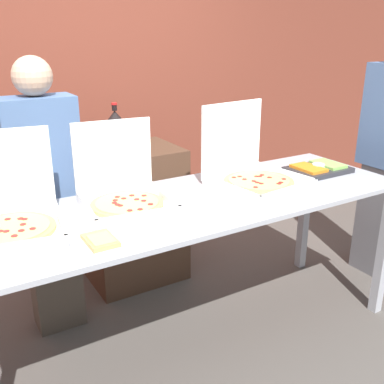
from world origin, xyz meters
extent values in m
plane|color=#514C47|center=(0.00, 0.00, 0.00)|extent=(16.00, 16.00, 0.00)
cube|color=brown|center=(0.00, 1.70, 1.40)|extent=(10.00, 0.06, 2.80)
cube|color=#A8AAB2|center=(0.00, 0.00, 0.88)|extent=(2.50, 0.80, 0.02)
cube|color=#A8AAB2|center=(1.20, -0.35, 0.43)|extent=(0.06, 0.06, 0.87)
cube|color=#A8AAB2|center=(1.20, 0.35, 0.43)|extent=(0.06, 0.06, 0.87)
cube|color=white|center=(-0.34, 0.06, 0.90)|extent=(0.46, 0.46, 0.02)
cube|color=white|center=(-0.36, -0.14, 0.93)|extent=(0.42, 0.06, 0.04)
cube|color=white|center=(-0.54, 0.08, 0.93)|extent=(0.06, 0.42, 0.04)
cube|color=white|center=(-0.14, 0.04, 0.93)|extent=(0.06, 0.42, 0.04)
cube|color=white|center=(-0.32, 0.28, 1.11)|extent=(0.42, 0.06, 0.40)
cylinder|color=tan|center=(-0.34, 0.06, 0.92)|extent=(0.37, 0.37, 0.02)
cylinder|color=#EFCC70|center=(-0.34, 0.06, 0.93)|extent=(0.32, 0.32, 0.00)
cylinder|color=maroon|center=(-0.29, 0.07, 0.94)|extent=(0.03, 0.03, 0.00)
cylinder|color=maroon|center=(-0.23, 0.10, 0.94)|extent=(0.03, 0.03, 0.00)
cylinder|color=maroon|center=(-0.29, 0.13, 0.94)|extent=(0.03, 0.03, 0.00)
cylinder|color=maroon|center=(-0.34, 0.11, 0.94)|extent=(0.03, 0.03, 0.00)
cylinder|color=maroon|center=(-0.36, 0.15, 0.94)|extent=(0.03, 0.03, 0.00)
cylinder|color=maroon|center=(-0.39, 0.11, 0.94)|extent=(0.03, 0.03, 0.00)
cylinder|color=maroon|center=(-0.40, 0.08, 0.94)|extent=(0.03, 0.03, 0.00)
cylinder|color=maroon|center=(-0.40, 0.05, 0.94)|extent=(0.03, 0.03, 0.00)
cylinder|color=maroon|center=(-0.39, 0.03, 0.94)|extent=(0.03, 0.03, 0.00)
cylinder|color=maroon|center=(-0.38, -0.05, 0.94)|extent=(0.03, 0.03, 0.00)
cylinder|color=maroon|center=(-0.33, -0.07, 0.94)|extent=(0.03, 0.03, 0.00)
cylinder|color=maroon|center=(-0.26, -0.03, 0.94)|extent=(0.03, 0.03, 0.00)
cylinder|color=maroon|center=(-0.27, 0.03, 0.94)|extent=(0.03, 0.03, 0.00)
cube|color=white|center=(0.45, 0.00, 0.90)|extent=(0.52, 0.52, 0.02)
cube|color=white|center=(0.48, -0.23, 0.93)|extent=(0.46, 0.07, 0.04)
cube|color=white|center=(0.23, -0.03, 0.93)|extent=(0.07, 0.46, 0.04)
cube|color=white|center=(0.67, 0.02, 0.93)|extent=(0.07, 0.46, 0.04)
cube|color=white|center=(0.42, 0.23, 1.13)|extent=(0.46, 0.07, 0.44)
cylinder|color=tan|center=(0.45, 0.00, 0.92)|extent=(0.41, 0.41, 0.02)
cylinder|color=#EFCC70|center=(0.45, 0.00, 0.93)|extent=(0.35, 0.35, 0.00)
cylinder|color=maroon|center=(0.53, 0.00, 0.94)|extent=(0.03, 0.03, 0.00)
cylinder|color=maroon|center=(0.52, 0.06, 0.94)|extent=(0.03, 0.03, 0.00)
cylinder|color=maroon|center=(0.49, 0.05, 0.94)|extent=(0.03, 0.03, 0.00)
cylinder|color=maroon|center=(0.48, 0.06, 0.94)|extent=(0.03, 0.03, 0.00)
cylinder|color=maroon|center=(0.39, 0.11, 0.94)|extent=(0.03, 0.03, 0.00)
cylinder|color=maroon|center=(0.35, 0.11, 0.94)|extent=(0.03, 0.03, 0.00)
cylinder|color=maroon|center=(0.38, 0.05, 0.94)|extent=(0.03, 0.03, 0.00)
cylinder|color=maroon|center=(0.41, -0.01, 0.94)|extent=(0.03, 0.03, 0.00)
cylinder|color=maroon|center=(0.35, -0.10, 0.94)|extent=(0.03, 0.03, 0.00)
cylinder|color=maroon|center=(0.41, -0.04, 0.94)|extent=(0.03, 0.03, 0.00)
cylinder|color=maroon|center=(0.42, -0.06, 0.94)|extent=(0.03, 0.03, 0.00)
cylinder|color=maroon|center=(0.50, -0.11, 0.94)|extent=(0.03, 0.03, 0.00)
cylinder|color=maroon|center=(0.52, -0.10, 0.94)|extent=(0.03, 0.03, 0.00)
cylinder|color=maroon|center=(0.58, -0.06, 0.94)|extent=(0.03, 0.03, 0.00)
cube|color=white|center=(-0.90, 0.04, 0.90)|extent=(0.49, 0.49, 0.02)
cube|color=white|center=(-0.93, -0.17, 0.93)|extent=(0.43, 0.08, 0.04)
cube|color=white|center=(-0.69, 0.00, 0.93)|extent=(0.08, 0.43, 0.04)
cube|color=white|center=(-0.86, 0.26, 1.12)|extent=(0.43, 0.08, 0.41)
cylinder|color=tan|center=(-0.90, 0.04, 0.92)|extent=(0.38, 0.38, 0.02)
cylinder|color=#EFCC70|center=(-0.90, 0.04, 0.93)|extent=(0.33, 0.33, 0.00)
cylinder|color=maroon|center=(-0.85, 0.04, 0.94)|extent=(0.03, 0.03, 0.00)
cylinder|color=maroon|center=(-0.83, 0.10, 0.94)|extent=(0.03, 0.03, 0.00)
cylinder|color=maroon|center=(-0.84, 0.11, 0.94)|extent=(0.03, 0.03, 0.00)
cylinder|color=maroon|center=(-0.90, 0.14, 0.94)|extent=(0.03, 0.03, 0.00)
cylinder|color=maroon|center=(-0.95, 0.01, 0.94)|extent=(0.03, 0.03, 0.00)
cylinder|color=maroon|center=(-0.92, 0.00, 0.94)|extent=(0.03, 0.03, 0.00)
cylinder|color=maroon|center=(-0.90, -0.07, 0.94)|extent=(0.03, 0.03, 0.00)
cylinder|color=maroon|center=(-0.87, -0.03, 0.94)|extent=(0.03, 0.03, 0.00)
cylinder|color=maroon|center=(-0.82, -0.03, 0.94)|extent=(0.03, 0.03, 0.00)
cylinder|color=white|center=(-0.59, -0.24, 0.90)|extent=(0.20, 0.20, 0.01)
cube|color=tan|center=(-0.59, -0.24, 0.91)|extent=(0.12, 0.17, 0.02)
cube|color=#EFCC70|center=(-0.59, -0.25, 0.92)|extent=(0.09, 0.12, 0.01)
cube|color=#28282D|center=(0.95, 0.03, 0.91)|extent=(0.38, 0.26, 0.03)
cube|color=orange|center=(0.87, 0.03, 0.93)|extent=(0.13, 0.21, 0.02)
cube|color=#8CC65B|center=(1.04, 0.03, 0.93)|extent=(0.13, 0.21, 0.02)
cylinder|color=white|center=(0.95, 0.03, 0.94)|extent=(0.08, 0.08, 0.02)
cube|color=#4C3323|center=(0.03, 0.89, 0.49)|extent=(0.66, 0.52, 0.98)
cylinder|color=black|center=(-0.07, 0.85, 1.09)|extent=(0.10, 0.10, 0.22)
cone|color=black|center=(-0.07, 0.85, 1.23)|extent=(0.10, 0.10, 0.06)
cylinder|color=black|center=(-0.07, 0.85, 1.28)|extent=(0.03, 0.03, 0.04)
cylinder|color=red|center=(-0.07, 0.85, 1.30)|extent=(0.04, 0.04, 0.01)
cylinder|color=silver|center=(-0.22, 0.95, 1.04)|extent=(0.07, 0.07, 0.12)
cylinder|color=silver|center=(-0.22, 0.95, 1.10)|extent=(0.06, 0.06, 0.00)
cylinder|color=red|center=(0.04, 0.89, 1.04)|extent=(0.07, 0.07, 0.12)
cylinder|color=silver|center=(0.04, 0.89, 1.10)|extent=(0.06, 0.06, 0.00)
cube|color=#473D33|center=(-0.62, 0.59, 0.39)|extent=(0.28, 0.20, 0.78)
cube|color=#4C6B99|center=(-0.62, 0.59, 1.10)|extent=(0.40, 0.22, 0.63)
sphere|color=#D8AD8C|center=(-0.62, 0.59, 1.52)|extent=(0.21, 0.21, 0.21)
cube|color=slate|center=(1.64, 0.02, 0.42)|extent=(0.20, 0.28, 0.83)
camera|label=1|loc=(-1.14, -1.90, 1.74)|focal=42.00mm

